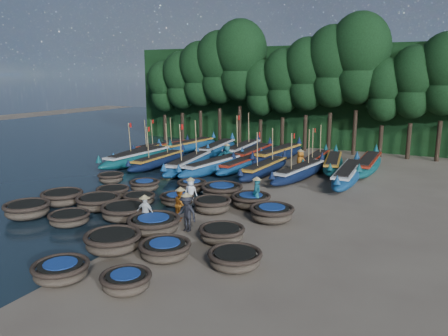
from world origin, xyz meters
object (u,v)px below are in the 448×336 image
at_px(coracle_5, 27,210).
at_px(coracle_16, 139,199).
at_px(coracle_6, 69,218).
at_px(long_boat_12, 243,150).
at_px(coracle_20, 111,178).
at_px(long_boat_7, 299,172).
at_px(coracle_17, 177,199).
at_px(fisherman_3, 187,212).
at_px(long_boat_8, 348,175).
at_px(long_boat_9, 162,147).
at_px(coracle_23, 222,191).
at_px(long_boat_11, 217,149).
at_px(coracle_22, 192,186).
at_px(coracle_18, 212,205).
at_px(long_boat_15, 315,160).
at_px(long_boat_6, 264,169).
at_px(long_boat_10, 189,146).
at_px(long_boat_5, 241,165).
at_px(coracle_3, 61,271).
at_px(long_boat_16, 333,163).
at_px(coracle_14, 222,234).
at_px(long_boat_2, 158,161).
at_px(coracle_9, 235,259).
at_px(fisherman_4, 145,211).
at_px(long_boat_1, 138,157).
at_px(fisherman_1, 257,193).
at_px(coracle_15, 113,192).
at_px(long_boat_17, 368,164).
at_px(coracle_21, 145,185).
at_px(coracle_10, 62,198).
at_px(coracle_13, 154,224).
at_px(fisherman_2, 181,203).
at_px(fisherman_6, 300,162).
at_px(coracle_8, 165,250).
at_px(coracle_7, 113,241).
at_px(coracle_4, 126,281).
at_px(coracle_12, 125,212).
at_px(long_boat_0, 139,154).
at_px(coracle_19, 272,213).
at_px(fisherman_5, 227,155).
at_px(long_boat_14, 278,154).
at_px(coracle_11, 98,202).
at_px(long_boat_13, 253,154).
at_px(long_boat_4, 214,166).

bearing_deg(coracle_5, coracle_16, 50.26).
bearing_deg(coracle_6, long_boat_12, 90.41).
xyz_separation_m(coracle_20, long_boat_7, (11.01, 6.74, 0.15)).
bearing_deg(coracle_17, fisherman_3, -50.85).
relative_size(coracle_6, long_boat_8, 0.28).
height_order(coracle_20, long_boat_9, long_boat_9).
distance_m(coracle_23, long_boat_11, 14.05).
xyz_separation_m(coracle_5, coracle_22, (4.88, 8.13, -0.04)).
height_order(coracle_18, long_boat_15, long_boat_15).
relative_size(long_boat_6, long_boat_10, 0.93).
bearing_deg(long_boat_5, coracle_3, -80.83).
bearing_deg(long_boat_16, coracle_3, -110.62).
bearing_deg(long_boat_12, long_boat_15, -15.03).
relative_size(coracle_14, long_boat_2, 0.26).
distance_m(coracle_9, fisherman_4, 6.18).
relative_size(long_boat_15, fisherman_4, 4.38).
distance_m(long_boat_1, fisherman_1, 14.97).
relative_size(coracle_15, long_boat_17, 0.27).
distance_m(coracle_21, long_boat_1, 8.53).
bearing_deg(coracle_10, long_boat_17, 50.35).
xyz_separation_m(long_boat_1, long_boat_16, (14.60, 5.02, -0.06)).
height_order(coracle_10, coracle_13, coracle_10).
bearing_deg(fisherman_2, fisherman_6, -32.74).
bearing_deg(coracle_17, long_boat_15, 74.05).
bearing_deg(coracle_8, coracle_7, -171.19).
xyz_separation_m(long_boat_5, long_boat_7, (4.79, -0.75, 0.05)).
height_order(coracle_3, coracle_18, coracle_18).
xyz_separation_m(coracle_4, coracle_13, (-2.43, 4.95, 0.07)).
bearing_deg(long_boat_10, coracle_22, -51.69).
distance_m(coracle_17, long_boat_10, 17.44).
xyz_separation_m(coracle_12, long_boat_8, (8.41, 12.92, 0.13)).
height_order(long_boat_6, long_boat_9, long_boat_6).
distance_m(coracle_12, fisherman_4, 1.64).
bearing_deg(long_boat_0, coracle_6, -70.89).
xyz_separation_m(coracle_19, long_boat_16, (-0.09, 13.40, 0.08)).
xyz_separation_m(long_boat_8, fisherman_5, (-9.71, 1.21, 0.32)).
distance_m(coracle_9, fisherman_5, 18.77).
bearing_deg(long_boat_0, coracle_8, -56.65).
relative_size(long_boat_6, long_boat_14, 0.87).
height_order(coracle_17, long_boat_16, long_boat_16).
bearing_deg(coracle_18, coracle_11, -157.79).
height_order(long_boat_9, long_boat_12, long_boat_12).
height_order(coracle_6, long_boat_13, long_boat_13).
xyz_separation_m(coracle_4, long_boat_5, (-4.43, 18.94, 0.10)).
bearing_deg(coracle_21, long_boat_4, 77.85).
relative_size(coracle_21, long_boat_1, 0.24).
bearing_deg(coracle_16, coracle_9, -30.79).
distance_m(coracle_12, coracle_15, 4.30).
height_order(coracle_21, long_boat_8, long_boat_8).
bearing_deg(coracle_13, coracle_18, 76.76).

